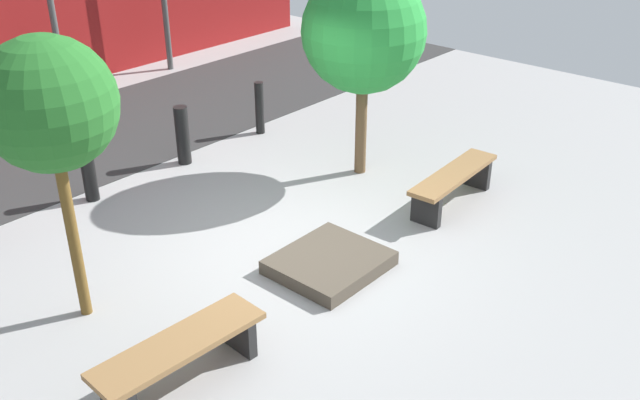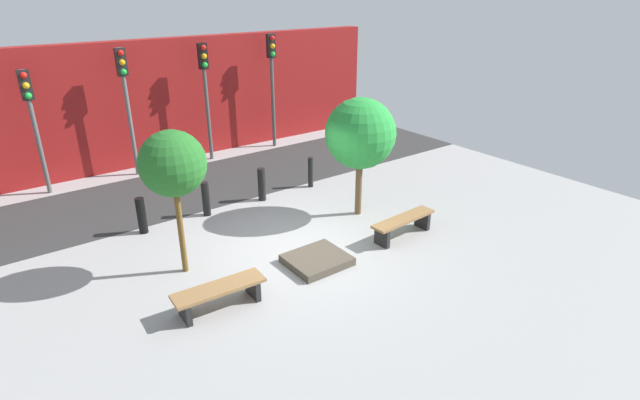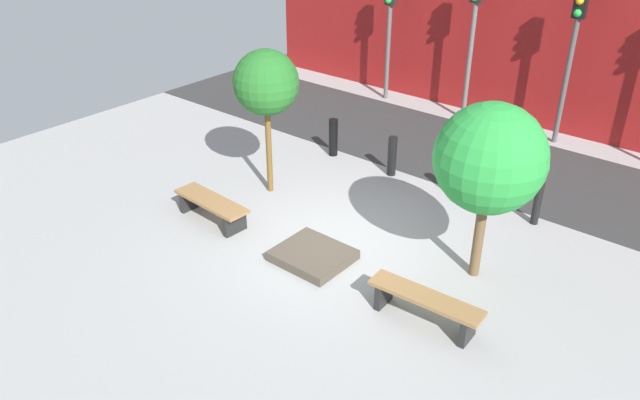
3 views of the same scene
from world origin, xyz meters
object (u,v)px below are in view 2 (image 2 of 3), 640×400
Objects in this scene: traffic_light_mid_west at (125,90)px; bollard_left at (206,199)px; tree_behind_right_bench at (360,134)px; bench_left at (219,293)px; traffic_light_west at (31,110)px; bench_right at (403,223)px; bollard_right at (311,172)px; traffic_light_east at (272,71)px; traffic_light_mid_east at (205,81)px; tree_behind_left_bench at (173,164)px; bollard_center at (262,184)px; bollard_far_left at (142,216)px; planter_bed at (317,260)px.

bollard_left is at bearing -83.90° from traffic_light_mid_west.
bench_left is at bearing -161.14° from tree_behind_right_bench.
tree_behind_right_bench is 8.65m from traffic_light_west.
traffic_light_west reaches higher than bollard_left.
bench_right is at bearing 3.13° from bench_left.
bench_right is 2.01× the size of bollard_right.
traffic_light_mid_west reaches higher than bollard_right.
bench_left is 0.44× the size of traffic_light_east.
traffic_light_mid_east is at bearing 68.62° from bench_left.
bollard_center is at bearing 35.21° from tree_behind_left_bench.
bollard_left is 6.43m from traffic_light_east.
traffic_light_west is at bearing 138.44° from bollard_center.
bollard_far_left is 4.62m from traffic_light_west.
tree_behind_left_bench reaches higher than planter_bed.
traffic_light_mid_west reaches higher than bollard_left.
traffic_light_mid_east reaches higher than bollard_center.
tree_behind_left_bench is at bearing -99.89° from traffic_light_mid_west.
bollard_far_left is at bearing 155.05° from tree_behind_right_bench.
traffic_light_mid_east reaches higher than tree_behind_right_bench.
traffic_light_mid_west is at bearing 111.38° from bench_right.
tree_behind_right_bench is 3.39× the size of bollard_far_left.
bollard_far_left is 5.83m from traffic_light_mid_east.
tree_behind_left_bench is at bearing 93.13° from bench_left.
tree_behind_right_bench is (4.63, 1.58, 1.77)m from bench_left.
bollard_center is at bearing 53.62° from bench_left.
traffic_light_west reaches higher than planter_bed.
tree_behind_left_bench is 0.78× the size of traffic_light_mid_west.
tree_behind_left_bench is at bearing 149.16° from planter_bed.
tree_behind_left_bench is at bearing -155.05° from bollard_right.
tree_behind_right_bench is at bearing -0.00° from tree_behind_left_bench.
bollard_center is at bearing 124.40° from tree_behind_right_bench.
bench_right is 2.36m from tree_behind_right_bench.
traffic_light_west is at bearing -179.99° from traffic_light_east.
bench_right is at bearing -65.49° from traffic_light_mid_west.
tree_behind_left_bench is 6.36m from traffic_light_west.
tree_behind_right_bench is (0.00, 1.58, 1.75)m from bench_right.
traffic_light_west is at bearing 134.14° from tree_behind_right_bench.
bollard_far_left is 7.65m from traffic_light_east.
bollard_right is (3.23, 0.00, -0.00)m from bollard_left.
traffic_light_east is at bearing 77.39° from tree_behind_right_bench.
bench_left is at bearing -97.91° from traffic_light_mid_west.
tree_behind_right_bench is 0.79× the size of traffic_light_mid_east.
traffic_light_east is (1.39, 7.79, 2.32)m from bench_right.
bench_right is 4.08m from bollard_center.
bench_right is 4.91m from bollard_left.
tree_behind_left_bench is 3.37× the size of bollard_far_left.
traffic_light_east reaches higher than bench_left.
traffic_light_east is (4.94, 0.00, 0.07)m from traffic_light_mid_west.
traffic_light_mid_east is at bearing -179.99° from traffic_light_east.
planter_bed is 1.39× the size of bollard_right.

